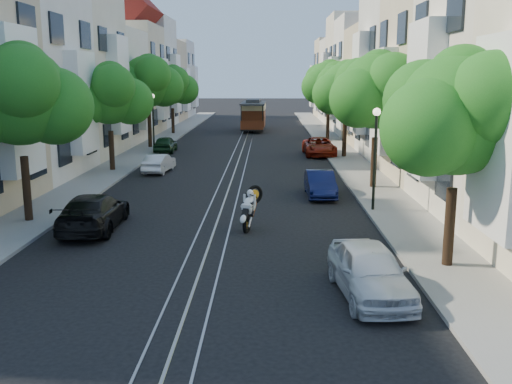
# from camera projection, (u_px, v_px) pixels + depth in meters

# --- Properties ---
(ground) EXTENTS (200.00, 200.00, 0.00)m
(ground) POSITION_uv_depth(u_px,v_px,m) (244.00, 144.00, 47.20)
(ground) COLOR black
(ground) RESTS_ON ground
(sidewalk_east) EXTENTS (2.50, 80.00, 0.12)m
(sidewalk_east) POSITION_uv_depth(u_px,v_px,m) (332.00, 144.00, 47.04)
(sidewalk_east) COLOR gray
(sidewalk_east) RESTS_ON ground
(sidewalk_west) EXTENTS (2.50, 80.00, 0.12)m
(sidewalk_west) POSITION_uv_depth(u_px,v_px,m) (157.00, 143.00, 47.33)
(sidewalk_west) COLOR gray
(sidewalk_west) RESTS_ON ground
(rail_left) EXTENTS (0.06, 80.00, 0.02)m
(rail_left) POSITION_uv_depth(u_px,v_px,m) (238.00, 144.00, 47.21)
(rail_left) COLOR gray
(rail_left) RESTS_ON ground
(rail_slot) EXTENTS (0.06, 80.00, 0.02)m
(rail_slot) POSITION_uv_depth(u_px,v_px,m) (244.00, 144.00, 47.19)
(rail_slot) COLOR gray
(rail_slot) RESTS_ON ground
(rail_right) EXTENTS (0.06, 80.00, 0.02)m
(rail_right) POSITION_uv_depth(u_px,v_px,m) (251.00, 144.00, 47.18)
(rail_right) COLOR gray
(rail_right) RESTS_ON ground
(lane_line) EXTENTS (0.08, 80.00, 0.01)m
(lane_line) POSITION_uv_depth(u_px,v_px,m) (244.00, 144.00, 47.20)
(lane_line) COLOR tan
(lane_line) RESTS_ON ground
(townhouses_east) EXTENTS (7.75, 72.00, 12.00)m
(townhouses_east) POSITION_uv_depth(u_px,v_px,m) (391.00, 80.00, 45.84)
(townhouses_east) COLOR beige
(townhouses_east) RESTS_ON ground
(townhouses_west) EXTENTS (7.75, 72.00, 11.76)m
(townhouses_west) POSITION_uv_depth(u_px,v_px,m) (98.00, 82.00, 46.33)
(townhouses_west) COLOR silver
(townhouses_west) RESTS_ON ground
(tree_e_a) EXTENTS (4.72, 3.87, 6.27)m
(tree_e_a) POSITION_uv_depth(u_px,v_px,m) (460.00, 117.00, 15.78)
(tree_e_a) COLOR black
(tree_e_a) RESTS_ON ground
(tree_e_b) EXTENTS (4.93, 4.08, 6.68)m
(tree_e_b) POSITION_uv_depth(u_px,v_px,m) (378.00, 93.00, 27.47)
(tree_e_b) COLOR black
(tree_e_b) RESTS_ON ground
(tree_e_c) EXTENTS (4.84, 3.99, 6.52)m
(tree_e_c) POSITION_uv_depth(u_px,v_px,m) (347.00, 90.00, 38.27)
(tree_e_c) COLOR black
(tree_e_c) RESTS_ON ground
(tree_e_d) EXTENTS (5.01, 4.16, 6.85)m
(tree_e_d) POSITION_uv_depth(u_px,v_px,m) (330.00, 84.00, 49.00)
(tree_e_d) COLOR black
(tree_e_d) RESTS_ON ground
(tree_w_a) EXTENTS (4.93, 4.08, 6.68)m
(tree_w_a) POSITION_uv_depth(u_px,v_px,m) (21.00, 98.00, 20.90)
(tree_w_a) COLOR black
(tree_w_a) RESTS_ON ground
(tree_w_b) EXTENTS (4.72, 3.87, 6.27)m
(tree_w_b) POSITION_uv_depth(u_px,v_px,m) (110.00, 96.00, 32.72)
(tree_w_b) COLOR black
(tree_w_b) RESTS_ON ground
(tree_w_c) EXTENTS (5.13, 4.28, 7.09)m
(tree_w_c) POSITION_uv_depth(u_px,v_px,m) (149.00, 82.00, 43.36)
(tree_w_c) COLOR black
(tree_w_c) RESTS_ON ground
(tree_w_d) EXTENTS (4.84, 3.99, 6.52)m
(tree_w_d) POSITION_uv_depth(u_px,v_px,m) (173.00, 86.00, 54.23)
(tree_w_d) COLOR black
(tree_w_d) RESTS_ON ground
(lamp_east) EXTENTS (0.32, 0.32, 4.16)m
(lamp_east) POSITION_uv_depth(u_px,v_px,m) (376.00, 144.00, 22.99)
(lamp_east) COLOR black
(lamp_east) RESTS_ON ground
(lamp_west) EXTENTS (0.32, 0.32, 4.16)m
(lamp_west) POSITION_uv_depth(u_px,v_px,m) (153.00, 114.00, 40.88)
(lamp_west) COLOR black
(lamp_west) RESTS_ON ground
(sportbike_rider) EXTENTS (0.80, 1.73, 1.60)m
(sportbike_rider) POSITION_uv_depth(u_px,v_px,m) (250.00, 207.00, 20.78)
(sportbike_rider) COLOR black
(sportbike_rider) RESTS_ON ground
(cable_car) EXTENTS (2.58, 7.69, 2.93)m
(cable_car) POSITION_uv_depth(u_px,v_px,m) (254.00, 114.00, 58.71)
(cable_car) COLOR black
(cable_car) RESTS_ON ground
(parked_car_e_near) EXTENTS (2.00, 4.12, 1.36)m
(parked_car_e_near) POSITION_uv_depth(u_px,v_px,m) (370.00, 271.00, 14.44)
(parked_car_e_near) COLOR silver
(parked_car_e_near) RESTS_ON ground
(parked_car_e_mid) EXTENTS (1.32, 3.62, 1.19)m
(parked_car_e_mid) POSITION_uv_depth(u_px,v_px,m) (320.00, 184.00, 26.55)
(parked_car_e_mid) COLOR #0B113A
(parked_car_e_mid) RESTS_ON ground
(parked_car_e_far) EXTENTS (2.24, 4.64, 1.28)m
(parked_car_e_far) POSITION_uv_depth(u_px,v_px,m) (319.00, 147.00, 40.28)
(parked_car_e_far) COLOR maroon
(parked_car_e_far) RESTS_ON ground
(parked_car_w_near) EXTENTS (2.00, 4.65, 1.34)m
(parked_car_w_near) POSITION_uv_depth(u_px,v_px,m) (94.00, 212.00, 20.76)
(parked_car_w_near) COLOR black
(parked_car_w_near) RESTS_ON ground
(parked_car_w_mid) EXTENTS (1.49, 3.41, 1.09)m
(parked_car_w_mid) POSITION_uv_depth(u_px,v_px,m) (159.00, 163.00, 33.25)
(parked_car_w_mid) COLOR silver
(parked_car_w_mid) RESTS_ON ground
(parked_car_w_far) EXTENTS (1.47, 3.55, 1.20)m
(parked_car_w_far) POSITION_uv_depth(u_px,v_px,m) (165.00, 144.00, 41.98)
(parked_car_w_far) COLOR black
(parked_car_w_far) RESTS_ON ground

